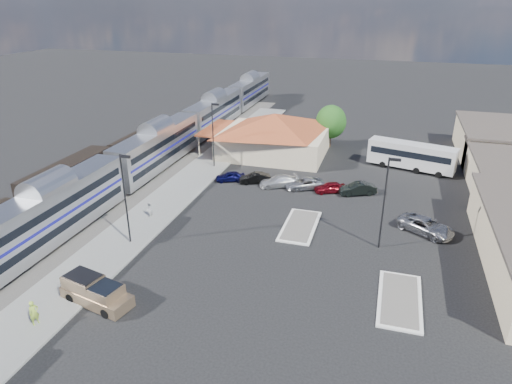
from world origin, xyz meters
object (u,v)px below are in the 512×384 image
(pickup_truck, at_px, (96,293))
(suv, at_px, (426,226))
(station_depot, at_px, (274,134))
(coach_bus, at_px, (412,155))

(pickup_truck, distance_m, suv, 31.46)
(station_depot, bearing_deg, coach_bus, -3.18)
(station_depot, bearing_deg, suv, -43.32)
(station_depot, relative_size, suv, 3.25)
(station_depot, relative_size, coach_bus, 1.56)
(pickup_truck, height_order, suv, pickup_truck)
(suv, distance_m, coach_bus, 18.71)
(station_depot, height_order, pickup_truck, station_depot)
(station_depot, xyz_separation_m, coach_bus, (19.60, -1.09, -1.01))
(station_depot, xyz_separation_m, suv, (20.89, -19.71, -2.35))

